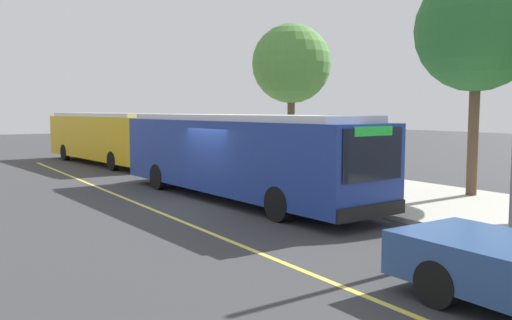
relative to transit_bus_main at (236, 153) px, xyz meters
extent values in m
plane|color=#38383A|center=(0.23, -1.01, -1.62)|extent=(120.00, 120.00, 0.00)
cube|color=#B7B2A8|center=(0.23, 4.99, -1.54)|extent=(44.00, 6.40, 0.15)
cube|color=#E0D64C|center=(0.23, -3.21, -1.61)|extent=(36.00, 0.14, 0.01)
cube|color=navy|center=(-0.02, -0.01, -0.07)|extent=(12.54, 3.23, 2.40)
cube|color=silver|center=(-0.02, -0.01, 1.23)|extent=(11.53, 2.92, 0.20)
cube|color=black|center=(6.20, 0.33, 0.36)|extent=(0.16, 2.17, 1.34)
cube|color=black|center=(-0.09, 1.28, 0.22)|extent=(10.91, 0.64, 1.06)
cube|color=yellow|center=(-0.09, 1.28, -1.05)|extent=(11.78, 0.68, 0.28)
cube|color=#26D83F|center=(6.20, 0.33, 0.95)|extent=(0.11, 1.40, 0.24)
cube|color=black|center=(6.21, 0.33, -1.09)|extent=(0.22, 2.50, 0.36)
cylinder|color=black|center=(3.77, 1.36, -1.12)|extent=(1.01, 0.33, 1.00)
cylinder|color=black|center=(3.89, -0.95, -1.12)|extent=(1.01, 0.33, 1.00)
cylinder|color=black|center=(-3.80, 0.94, -1.12)|extent=(1.01, 0.33, 1.00)
cylinder|color=black|center=(-3.67, -1.37, -1.12)|extent=(1.01, 0.33, 1.00)
cube|color=gold|center=(-14.93, 0.05, -0.07)|extent=(12.02, 3.69, 2.40)
cube|color=silver|center=(-14.93, 0.05, 1.23)|extent=(11.05, 3.35, 0.20)
cube|color=black|center=(-9.03, 0.63, 0.36)|extent=(0.25, 2.16, 1.34)
cube|color=black|center=(-15.06, 1.33, 0.22)|extent=(10.36, 1.05, 1.06)
cube|color=black|center=(-15.06, 1.34, -1.05)|extent=(11.18, 1.13, 0.28)
cube|color=#26D83F|center=(-9.03, 0.63, 0.95)|extent=(0.17, 1.40, 0.24)
cube|color=black|center=(-9.02, 0.63, -1.09)|extent=(0.32, 2.49, 0.36)
cylinder|color=black|center=(-11.40, 1.56, -1.12)|extent=(1.02, 0.38, 1.00)
cylinder|color=black|center=(-11.17, -0.74, -1.12)|extent=(1.02, 0.38, 1.00)
cylinder|color=black|center=(-18.57, 0.85, -1.12)|extent=(1.02, 0.38, 1.00)
cylinder|color=black|center=(-18.35, -1.45, -1.12)|extent=(1.02, 0.38, 1.00)
cylinder|color=black|center=(10.53, -0.83, -1.24)|extent=(0.76, 0.25, 0.76)
cylinder|color=black|center=(10.56, -2.63, -1.24)|extent=(0.76, 0.25, 0.76)
cylinder|color=#333338|center=(-0.39, 5.73, -0.27)|extent=(0.10, 0.10, 2.40)
cylinder|color=#333338|center=(-0.39, 4.43, -0.27)|extent=(0.10, 0.10, 2.40)
cylinder|color=#333338|center=(-2.99, 5.73, -0.27)|extent=(0.10, 0.10, 2.40)
cylinder|color=#333338|center=(-2.99, 4.43, -0.27)|extent=(0.10, 0.10, 2.40)
cube|color=#333338|center=(-1.69, 5.08, 0.97)|extent=(2.90, 1.60, 0.08)
cube|color=#4C606B|center=(-1.69, 5.73, -0.27)|extent=(2.47, 0.04, 2.16)
cube|color=navy|center=(-2.99, 5.08, -0.32)|extent=(0.06, 1.11, 1.82)
cube|color=brown|center=(-1.86, 5.05, -1.02)|extent=(1.60, 0.44, 0.06)
cube|color=brown|center=(-1.86, 5.29, -0.74)|extent=(1.60, 0.05, 0.44)
cube|color=#333338|center=(-2.58, 5.05, -1.24)|extent=(0.08, 0.40, 0.45)
cube|color=#333338|center=(-1.14, 5.05, -1.24)|extent=(0.08, 0.40, 0.45)
cylinder|color=#333338|center=(0.13, 2.39, -0.07)|extent=(0.07, 0.07, 2.80)
cube|color=white|center=(0.13, 2.37, 1.03)|extent=(0.44, 0.03, 0.56)
cube|color=red|center=(0.13, 2.35, 1.03)|extent=(0.40, 0.01, 0.16)
cylinder|color=#282D47|center=(0.65, 3.90, -1.04)|extent=(0.14, 0.14, 0.85)
cylinder|color=#282D47|center=(0.65, 3.72, -1.04)|extent=(0.14, 0.14, 0.85)
cube|color=red|center=(0.65, 3.81, -0.31)|extent=(0.24, 0.40, 0.62)
sphere|color=tan|center=(0.65, 3.81, 0.11)|extent=(0.22, 0.22, 0.22)
cylinder|color=brown|center=(4.45, 6.91, 0.58)|extent=(0.36, 0.36, 4.10)
sphere|color=#28662D|center=(4.45, 6.91, 4.20)|extent=(4.18, 4.18, 4.18)
cylinder|color=brown|center=(-5.27, 6.29, 0.42)|extent=(0.36, 0.36, 3.78)
sphere|color=#4C8438|center=(-5.27, 6.29, 3.75)|extent=(3.85, 3.85, 3.85)
camera|label=1|loc=(15.83, -9.44, 1.47)|focal=37.40mm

